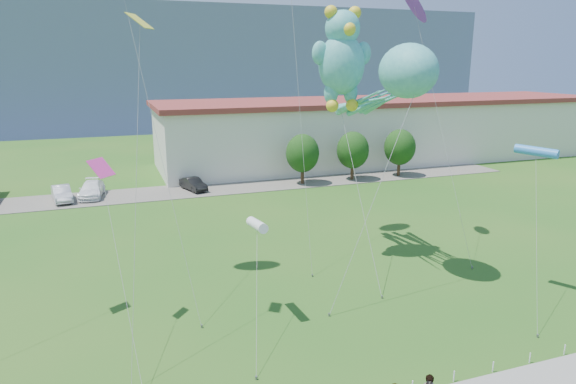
{
  "coord_description": "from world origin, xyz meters",
  "views": [
    {
      "loc": [
        -9.79,
        -16.58,
        12.87
      ],
      "look_at": [
        -0.98,
        8.0,
        6.25
      ],
      "focal_mm": 32.0,
      "sensor_mm": 36.0,
      "label": 1
    }
  ],
  "objects_px": {
    "parked_car_white": "(92,189)",
    "octopus_kite": "(395,84)",
    "teddy_bear_kite": "(342,57)",
    "warehouse": "(386,129)",
    "parked_car_silver": "(62,193)",
    "parked_car_black": "(193,184)"
  },
  "relations": [
    {
      "from": "parked_car_white",
      "to": "octopus_kite",
      "type": "height_order",
      "value": "octopus_kite"
    },
    {
      "from": "teddy_bear_kite",
      "to": "octopus_kite",
      "type": "bearing_deg",
      "value": -55.32
    },
    {
      "from": "warehouse",
      "to": "parked_car_silver",
      "type": "bearing_deg",
      "value": -167.34
    },
    {
      "from": "warehouse",
      "to": "parked_car_white",
      "type": "xyz_separation_m",
      "value": [
        -37.47,
        -8.32,
        -3.32
      ]
    },
    {
      "from": "parked_car_black",
      "to": "parked_car_white",
      "type": "bearing_deg",
      "value": 158.26
    },
    {
      "from": "octopus_kite",
      "to": "teddy_bear_kite",
      "type": "distance_m",
      "value": 3.96
    },
    {
      "from": "warehouse",
      "to": "octopus_kite",
      "type": "xyz_separation_m",
      "value": [
        -19.53,
        -33.86,
        7.52
      ]
    },
    {
      "from": "parked_car_silver",
      "to": "parked_car_black",
      "type": "xyz_separation_m",
      "value": [
        12.46,
        0.02,
        -0.08
      ]
    },
    {
      "from": "octopus_kite",
      "to": "teddy_bear_kite",
      "type": "xyz_separation_m",
      "value": [
        -2.07,
        2.99,
        1.56
      ]
    },
    {
      "from": "parked_car_white",
      "to": "octopus_kite",
      "type": "bearing_deg",
      "value": -47.03
    },
    {
      "from": "octopus_kite",
      "to": "teddy_bear_kite",
      "type": "bearing_deg",
      "value": 124.68
    },
    {
      "from": "parked_car_silver",
      "to": "teddy_bear_kite",
      "type": "bearing_deg",
      "value": -59.12
    },
    {
      "from": "warehouse",
      "to": "teddy_bear_kite",
      "type": "height_order",
      "value": "teddy_bear_kite"
    },
    {
      "from": "parked_car_silver",
      "to": "parked_car_black",
      "type": "distance_m",
      "value": 12.46
    },
    {
      "from": "parked_car_white",
      "to": "warehouse",
      "type": "bearing_deg",
      "value": 20.39
    },
    {
      "from": "parked_car_white",
      "to": "parked_car_black",
      "type": "distance_m",
      "value": 9.84
    },
    {
      "from": "parked_car_black",
      "to": "warehouse",
      "type": "bearing_deg",
      "value": 0.18
    },
    {
      "from": "parked_car_silver",
      "to": "teddy_bear_kite",
      "type": "height_order",
      "value": "teddy_bear_kite"
    },
    {
      "from": "parked_car_black",
      "to": "octopus_kite",
      "type": "relative_size",
      "value": 0.28
    },
    {
      "from": "parked_car_black",
      "to": "octopus_kite",
      "type": "height_order",
      "value": "octopus_kite"
    },
    {
      "from": "warehouse",
      "to": "octopus_kite",
      "type": "distance_m",
      "value": 39.8
    },
    {
      "from": "warehouse",
      "to": "teddy_bear_kite",
      "type": "xyz_separation_m",
      "value": [
        -21.59,
        -30.87,
        9.08
      ]
    }
  ]
}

